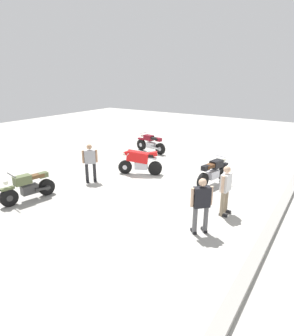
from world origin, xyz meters
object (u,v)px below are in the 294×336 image
at_px(motorcycle_maroon_cruiser, 151,143).
at_px(motorcycle_olive_vintage, 28,187).
at_px(motorcycle_black_cruiser, 213,172).
at_px(person_in_white_shirt, 225,188).
at_px(person_in_gray_shirt, 90,161).
at_px(motorcycle_red_sportbike, 140,161).
at_px(person_in_black_shirt, 201,203).

xyz_separation_m(motorcycle_maroon_cruiser, motorcycle_olive_vintage, (7.90, 0.02, -0.03)).
relative_size(motorcycle_black_cruiser, person_in_white_shirt, 1.29).
distance_m(person_in_gray_shirt, person_in_white_shirt, 5.59).
bearing_deg(motorcycle_red_sportbike, motorcycle_maroon_cruiser, -89.94).
height_order(person_in_gray_shirt, person_in_white_shirt, person_in_white_shirt).
xyz_separation_m(motorcycle_olive_vintage, person_in_white_shirt, (-2.79, 6.08, 0.41)).
bearing_deg(person_in_black_shirt, person_in_gray_shirt, 30.30).
bearing_deg(person_in_white_shirt, motorcycle_red_sportbike, 160.82).
bearing_deg(person_in_gray_shirt, person_in_white_shirt, 45.70).
height_order(motorcycle_olive_vintage, person_in_black_shirt, person_in_black_shirt).
bearing_deg(motorcycle_black_cruiser, motorcycle_olive_vintage, 148.82).
bearing_deg(motorcycle_olive_vintage, motorcycle_red_sportbike, 170.70).
bearing_deg(person_in_white_shirt, motorcycle_olive_vintage, -153.85).
distance_m(motorcycle_maroon_cruiser, person_in_white_shirt, 7.97).
xyz_separation_m(motorcycle_red_sportbike, person_in_gray_shirt, (1.89, -1.14, 0.29)).
height_order(motorcycle_red_sportbike, person_in_gray_shirt, person_in_gray_shirt).
height_order(motorcycle_black_cruiser, person_in_black_shirt, person_in_black_shirt).
distance_m(motorcycle_red_sportbike, motorcycle_black_cruiser, 3.23).
bearing_deg(person_in_gray_shirt, motorcycle_olive_vintage, -57.35).
bearing_deg(person_in_black_shirt, motorcycle_black_cruiser, -30.02).
xyz_separation_m(motorcycle_red_sportbike, person_in_black_shirt, (3.18, 4.29, 0.33)).
bearing_deg(person_in_gray_shirt, motorcycle_maroon_cruiser, 139.04).
relative_size(motorcycle_olive_vintage, person_in_white_shirt, 1.22).
relative_size(motorcycle_olive_vintage, person_in_gray_shirt, 1.23).
bearing_deg(person_in_gray_shirt, motorcycle_red_sportbike, 102.32).
bearing_deg(motorcycle_red_sportbike, person_in_gray_shirt, 33.08).
xyz_separation_m(motorcycle_maroon_cruiser, person_in_white_shirt, (5.11, 6.10, 0.38)).
bearing_deg(person_in_black_shirt, motorcycle_olive_vintage, 55.89).
bearing_deg(motorcycle_maroon_cruiser, person_in_gray_shirt, 104.72).
distance_m(motorcycle_red_sportbike, person_in_white_shirt, 4.76).
bearing_deg(motorcycle_red_sportbike, motorcycle_black_cruiser, 165.61).
bearing_deg(person_in_white_shirt, person_in_gray_shirt, -176.30).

